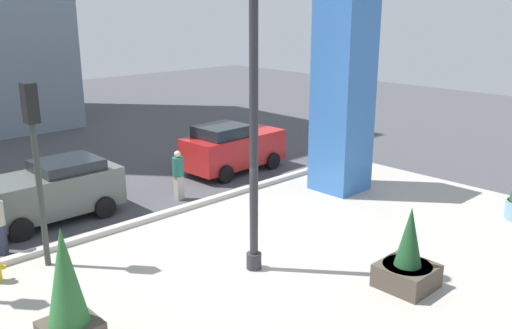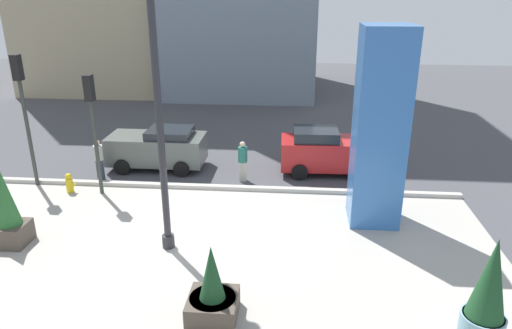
# 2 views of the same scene
# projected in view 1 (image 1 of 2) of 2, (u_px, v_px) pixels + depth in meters

# --- Properties ---
(ground_plane) EXTENTS (60.00, 60.00, 0.00)m
(ground_plane) POSITION_uv_depth(u_px,v_px,m) (156.00, 207.00, 17.16)
(ground_plane) COLOR #47474C
(plaza_pavement) EXTENTS (18.00, 10.00, 0.02)m
(plaza_pavement) POSITION_uv_depth(u_px,v_px,m) (300.00, 271.00, 13.00)
(plaza_pavement) COLOR #ADA89E
(plaza_pavement) RESTS_ON ground_plane
(curb_strip) EXTENTS (18.00, 0.24, 0.16)m
(curb_strip) POSITION_uv_depth(u_px,v_px,m) (172.00, 212.00, 16.53)
(curb_strip) COLOR #B7B2A8
(curb_strip) RESTS_ON ground_plane
(lamp_post) EXTENTS (0.44, 0.44, 7.36)m
(lamp_post) POSITION_uv_depth(u_px,v_px,m) (254.00, 120.00, 12.12)
(lamp_post) COLOR #2D2D33
(lamp_post) RESTS_ON ground_plane
(art_pillar_blue) EXTENTS (1.53, 1.53, 6.19)m
(art_pillar_blue) POSITION_uv_depth(u_px,v_px,m) (343.00, 99.00, 17.98)
(art_pillar_blue) COLOR #3870BC
(art_pillar_blue) RESTS_ON ground_plane
(potted_plant_near_left) EXTENTS (1.14, 1.14, 1.88)m
(potted_plant_near_left) POSITION_uv_depth(u_px,v_px,m) (408.00, 260.00, 12.10)
(potted_plant_near_left) COLOR #4C4238
(potted_plant_near_left) RESTS_ON ground_plane
(potted_plant_by_pillar) EXTENTS (0.93, 0.93, 2.46)m
(potted_plant_by_pillar) POSITION_uv_depth(u_px,v_px,m) (68.00, 301.00, 9.58)
(potted_plant_by_pillar) COLOR #4C4238
(potted_plant_by_pillar) RESTS_ON ground_plane
(traffic_light_far_side) EXTENTS (0.28, 0.42, 4.38)m
(traffic_light_far_side) POSITION_uv_depth(u_px,v_px,m) (35.00, 146.00, 12.49)
(traffic_light_far_side) COLOR #333833
(traffic_light_far_side) RESTS_ON ground_plane
(car_curb_west) EXTENTS (3.96, 2.01, 1.84)m
(car_curb_west) POSITION_uv_depth(u_px,v_px,m) (232.00, 148.00, 20.58)
(car_curb_west) COLOR red
(car_curb_west) RESTS_ON ground_plane
(car_passing_lane) EXTENTS (3.95, 2.01, 1.71)m
(car_passing_lane) POSITION_uv_depth(u_px,v_px,m) (51.00, 191.00, 15.90)
(car_passing_lane) COLOR #565B56
(car_passing_lane) RESTS_ON ground_plane
(pedestrian_crossing) EXTENTS (0.40, 0.40, 1.62)m
(pedestrian_crossing) POSITION_uv_depth(u_px,v_px,m) (178.00, 173.00, 17.55)
(pedestrian_crossing) COLOR #B2AD9E
(pedestrian_crossing) RESTS_ON ground_plane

